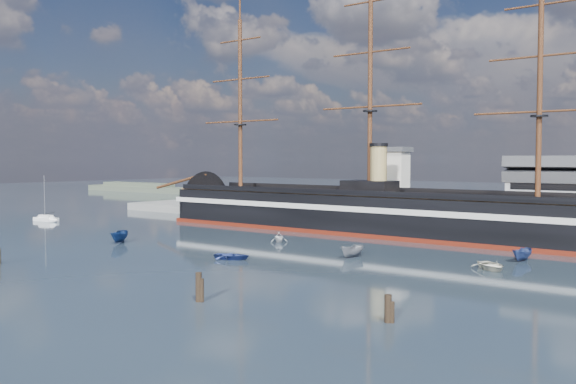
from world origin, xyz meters
The scene contains 14 objects.
ground centered at (0.00, 40.00, 0.00)m, with size 600.00×600.00×0.00m, color #182630.
quay centered at (10.00, 76.00, 0.00)m, with size 180.00×18.00×2.00m, color slate.
quay_tower centered at (3.00, 73.00, 9.75)m, with size 5.00×5.00×15.00m.
shoreline centered at (-139.23, 135.00, 1.45)m, with size 120.00×10.00×4.00m.
warship centered at (0.23, 60.00, 4.04)m, with size 112.94×16.97×53.94m.
sailboat centered at (-67.32, 33.85, 0.68)m, with size 6.89×2.89×10.68m.
motorboat_a centered at (-21.90, 20.17, 0.00)m, with size 6.52×2.39×2.61m, color navy.
motorboat_b centered at (5.68, 18.89, 0.00)m, with size 3.27×1.31×1.53m, color #30428A.
motorboat_c centered at (18.30, 31.11, 0.00)m, with size 5.60×2.05×2.24m, color slate.
motorboat_d centered at (-1.05, 38.00, 0.00)m, with size 5.44×2.36×1.99m, color silver.
motorboat_e centered at (38.23, 33.43, 0.00)m, with size 3.45×1.38×1.61m, color beige.
motorboat_f centered at (39.12, 42.98, 0.00)m, with size 5.69×2.09×2.28m, color navy.
piling_near_right centered at (21.78, -3.27, 0.00)m, with size 0.64×0.64×3.69m, color black.
piling_far_right centered at (40.94, 1.24, 0.00)m, with size 0.64×0.64×3.19m, color black.
Camera 1 is at (68.48, -48.24, 14.43)m, focal length 40.00 mm.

